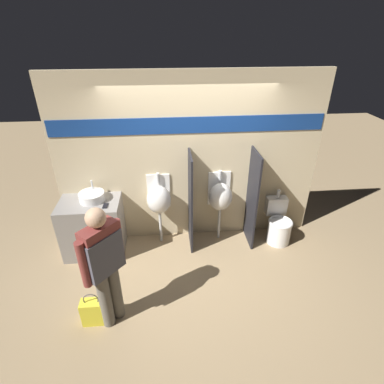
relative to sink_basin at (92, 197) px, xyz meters
name	(u,v)px	position (x,y,z in m)	size (l,w,h in m)	color
ground_plane	(193,254)	(1.49, -0.33, -0.96)	(16.00, 16.00, 0.00)	#997F5B
display_wall	(189,161)	(1.49, 0.27, 0.40)	(4.09, 0.07, 2.70)	beige
sink_counter	(93,227)	(-0.05, -0.06, -0.51)	(0.90, 0.61, 0.90)	gray
sink_basin	(92,197)	(0.00, 0.00, 0.00)	(0.38, 0.38, 0.27)	white
cell_phone	(105,206)	(0.22, -0.19, -0.06)	(0.07, 0.14, 0.01)	black
divider_near_counter	(190,202)	(1.48, -0.02, -0.17)	(0.03, 0.54, 1.59)	black
divider_mid	(252,199)	(2.46, -0.02, -0.17)	(0.03, 0.54, 1.59)	black
urinal_near_counter	(159,199)	(0.99, 0.09, -0.16)	(0.38, 0.33, 1.21)	silver
urinal_far	(220,196)	(1.97, 0.09, -0.16)	(0.38, 0.33, 1.21)	silver
toilet	(278,225)	(2.95, -0.07, -0.68)	(0.40, 0.56, 0.85)	white
person_in_vest	(104,261)	(0.40, -1.41, -0.02)	(0.44, 0.46, 1.62)	#666056
shopping_bag	(94,311)	(0.17, -1.44, -0.79)	(0.28, 0.15, 0.47)	yellow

